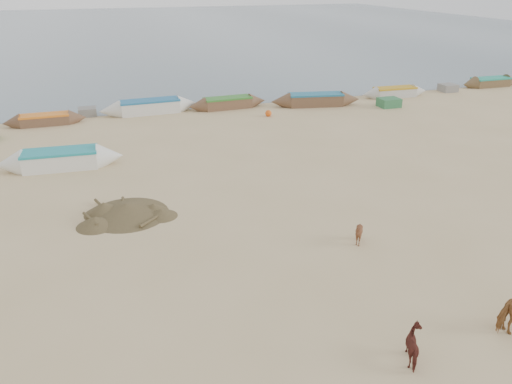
# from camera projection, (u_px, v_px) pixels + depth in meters

# --- Properties ---
(ground) EXTENTS (140.00, 140.00, 0.00)m
(ground) POSITION_uv_depth(u_px,v_px,m) (292.00, 263.00, 17.08)
(ground) COLOR tan
(ground) RESTS_ON ground
(sea) EXTENTS (160.00, 160.00, 0.00)m
(sea) POSITION_uv_depth(u_px,v_px,m) (120.00, 29.00, 88.44)
(sea) COLOR slate
(sea) RESTS_ON ground
(calf_front) EXTENTS (0.94, 0.87, 0.87)m
(calf_front) POSITION_uv_depth(u_px,v_px,m) (359.00, 234.00, 18.12)
(calf_front) COLOR #562F1B
(calf_front) RESTS_ON ground
(calf_right) EXTENTS (0.77, 0.89, 0.89)m
(calf_right) POSITION_uv_depth(u_px,v_px,m) (417.00, 347.00, 12.62)
(calf_right) COLOR #53221A
(calf_right) RESTS_ON ground
(near_canoe) EXTENTS (6.22, 1.79, 0.95)m
(near_canoe) POSITION_uv_depth(u_px,v_px,m) (61.00, 159.00, 25.25)
(near_canoe) COLOR silver
(near_canoe) RESTS_ON ground
(debris_pile) EXTENTS (3.74, 3.74, 0.49)m
(debris_pile) POSITION_uv_depth(u_px,v_px,m) (127.00, 209.00, 20.44)
(debris_pile) COLOR brown
(debris_pile) RESTS_ON ground
(waterline_canoes) EXTENTS (60.59, 3.72, 0.97)m
(waterline_canoes) POSITION_uv_depth(u_px,v_px,m) (178.00, 108.00, 35.08)
(waterline_canoes) COLOR brown
(waterline_canoes) RESTS_ON ground
(beach_clutter) EXTENTS (47.11, 5.41, 0.64)m
(beach_clutter) POSITION_uv_depth(u_px,v_px,m) (251.00, 108.00, 35.48)
(beach_clutter) COLOR #2E6734
(beach_clutter) RESTS_ON ground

